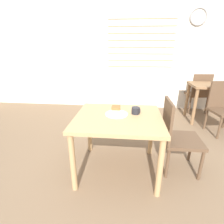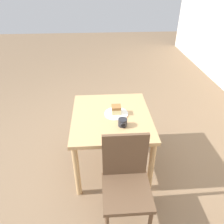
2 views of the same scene
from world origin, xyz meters
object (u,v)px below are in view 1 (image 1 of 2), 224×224
(plate, at_px, (117,114))
(cake_slice, at_px, (116,110))
(chair_far_opposite, at_px, (198,92))
(chair_near_window, at_px, (176,135))
(dining_table_near, at_px, (118,124))
(coffee_mug, at_px, (136,111))
(chair_far_corner, at_px, (223,107))
(dining_table_far, at_px, (213,92))

(plate, height_order, cake_slice, cake_slice)
(chair_far_opposite, bearing_deg, chair_near_window, 60.42)
(chair_near_window, bearing_deg, dining_table_near, 97.06)
(chair_near_window, xyz_separation_m, plate, (-0.71, -0.03, 0.25))
(coffee_mug, bearing_deg, cake_slice, -168.58)
(chair_far_corner, distance_m, plate, 2.12)
(dining_table_far, bearing_deg, chair_far_corner, -91.48)
(chair_near_window, bearing_deg, dining_table_far, -33.26)
(chair_near_window, bearing_deg, chair_far_opposite, -24.79)
(plate, bearing_deg, chair_far_corner, 33.25)
(plate, height_order, coffee_mug, coffee_mug)
(dining_table_far, xyz_separation_m, chair_far_corner, (-0.01, -0.49, -0.14))
(cake_slice, bearing_deg, chair_near_window, 2.38)
(dining_table_near, bearing_deg, chair_near_window, 7.06)
(chair_far_opposite, xyz_separation_m, coffee_mug, (-1.46, -2.09, 0.28))
(dining_table_far, distance_m, cake_slice, 2.43)
(dining_table_far, bearing_deg, cake_slice, -137.23)
(dining_table_near, height_order, cake_slice, cake_slice)
(dining_table_far, distance_m, plate, 2.42)
(dining_table_near, distance_m, chair_far_opposite, 2.76)
(chair_near_window, distance_m, plate, 0.76)
(plate, bearing_deg, chair_near_window, 2.39)
(chair_far_corner, xyz_separation_m, chair_far_opposite, (-0.07, 0.98, 0.00))
(chair_far_opposite, relative_size, plate, 3.41)
(chair_far_opposite, relative_size, cake_slice, 8.77)
(chair_near_window, distance_m, chair_far_corner, 1.54)
(dining_table_near, distance_m, chair_far_corner, 2.12)
(chair_far_opposite, height_order, cake_slice, chair_far_opposite)
(cake_slice, bearing_deg, coffee_mug, 11.42)
(chair_far_opposite, distance_m, cake_slice, 2.74)
(dining_table_near, distance_m, cake_slice, 0.17)
(cake_slice, xyz_separation_m, coffee_mug, (0.23, 0.05, -0.02))
(dining_table_near, relative_size, chair_far_corner, 1.09)
(chair_near_window, height_order, plate, chair_near_window)
(plate, bearing_deg, dining_table_near, -66.39)
(plate, relative_size, coffee_mug, 2.60)
(chair_far_opposite, bearing_deg, plate, 46.95)
(chair_near_window, xyz_separation_m, coffee_mug, (-0.49, 0.02, 0.28))
(dining_table_far, xyz_separation_m, chair_near_window, (-1.06, -1.62, -0.14))
(dining_table_near, height_order, chair_near_window, chair_near_window)
(chair_near_window, distance_m, cake_slice, 0.78)
(dining_table_near, height_order, plate, plate)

